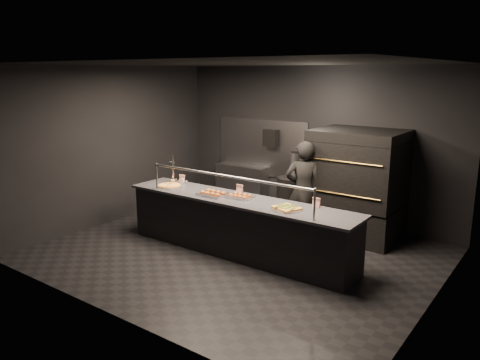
# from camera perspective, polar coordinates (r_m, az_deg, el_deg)

# --- Properties ---
(room) EXTENTS (6.04, 6.00, 3.00)m
(room) POSITION_cam_1_polar(r_m,az_deg,el_deg) (7.34, -0.20, 2.19)
(room) COLOR black
(room) RESTS_ON ground
(service_counter) EXTENTS (4.10, 0.78, 1.37)m
(service_counter) POSITION_cam_1_polar(r_m,az_deg,el_deg) (7.55, -0.27, -5.60)
(service_counter) COLOR black
(service_counter) RESTS_ON ground
(pizza_oven) EXTENTS (1.50, 1.23, 1.91)m
(pizza_oven) POSITION_cam_1_polar(r_m,az_deg,el_deg) (8.46, 14.05, -0.42)
(pizza_oven) COLOR black
(pizza_oven) RESTS_ON ground
(prep_shelf) EXTENTS (1.20, 0.35, 0.90)m
(prep_shelf) POSITION_cam_1_polar(r_m,az_deg,el_deg) (10.26, 0.23, -0.65)
(prep_shelf) COLOR #99999E
(prep_shelf) RESTS_ON ground
(towel_dispenser) EXTENTS (0.30, 0.20, 0.35)m
(towel_dispenser) POSITION_cam_1_polar(r_m,az_deg,el_deg) (9.73, 3.83, 5.16)
(towel_dispenser) COLOR black
(towel_dispenser) RESTS_ON room
(fire_extinguisher) EXTENTS (0.14, 0.14, 0.51)m
(fire_extinguisher) POSITION_cam_1_polar(r_m,az_deg,el_deg) (9.54, 6.61, 1.96)
(fire_extinguisher) COLOR #B2B2B7
(fire_extinguisher) RESTS_ON room
(beer_tap) EXTENTS (0.14, 0.20, 0.55)m
(beer_tap) POSITION_cam_1_polar(r_m,az_deg,el_deg) (8.53, -8.18, 0.72)
(beer_tap) COLOR silver
(beer_tap) RESTS_ON service_counter
(round_pizza) EXTENTS (0.45, 0.45, 0.03)m
(round_pizza) POSITION_cam_1_polar(r_m,az_deg,el_deg) (8.29, -8.60, -0.66)
(round_pizza) COLOR silver
(round_pizza) RESTS_ON service_counter
(slider_tray_a) EXTENTS (0.50, 0.40, 0.07)m
(slider_tray_a) POSITION_cam_1_polar(r_m,az_deg,el_deg) (7.62, -3.32, -1.65)
(slider_tray_a) COLOR silver
(slider_tray_a) RESTS_ON service_counter
(slider_tray_b) EXTENTS (0.46, 0.38, 0.06)m
(slider_tray_b) POSITION_cam_1_polar(r_m,az_deg,el_deg) (7.46, 0.01, -1.98)
(slider_tray_b) COLOR silver
(slider_tray_b) RESTS_ON service_counter
(square_pizza) EXTENTS (0.45, 0.45, 0.05)m
(square_pizza) POSITION_cam_1_polar(r_m,az_deg,el_deg) (6.87, 5.72, -3.42)
(square_pizza) COLOR silver
(square_pizza) RESTS_ON service_counter
(condiment_jar) EXTENTS (0.14, 0.06, 0.09)m
(condiment_jar) POSITION_cam_1_polar(r_m,az_deg,el_deg) (8.44, -6.83, -0.17)
(condiment_jar) COLOR silver
(condiment_jar) RESTS_ON service_counter
(tent_cards) EXTENTS (2.82, 0.04, 0.15)m
(tent_cards) POSITION_cam_1_polar(r_m,az_deg,el_deg) (7.69, 0.19, -1.13)
(tent_cards) COLOR white
(tent_cards) RESTS_ON service_counter
(trash_bin) EXTENTS (0.51, 0.51, 0.85)m
(trash_bin) POSITION_cam_1_polar(r_m,az_deg,el_deg) (9.37, 6.05, -2.23)
(trash_bin) COLOR black
(trash_bin) RESTS_ON ground
(worker) EXTENTS (0.76, 0.68, 1.74)m
(worker) POSITION_cam_1_polar(r_m,az_deg,el_deg) (8.17, 7.72, -1.30)
(worker) COLOR black
(worker) RESTS_ON ground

